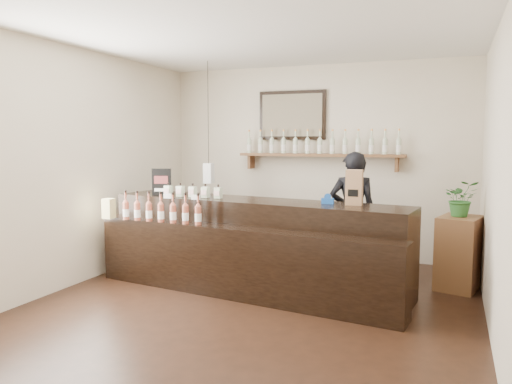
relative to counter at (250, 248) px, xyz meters
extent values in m
plane|color=black|center=(0.26, -0.57, -0.48)|extent=(5.00, 5.00, 0.00)
plane|color=beige|center=(0.26, 1.93, 0.92)|extent=(4.50, 0.00, 4.50)
plane|color=beige|center=(0.26, -3.07, 0.92)|extent=(4.50, 0.00, 4.50)
plane|color=beige|center=(-1.99, -0.57, 0.92)|extent=(0.00, 5.00, 5.00)
plane|color=beige|center=(2.51, -0.57, 0.92)|extent=(0.00, 5.00, 5.00)
plane|color=white|center=(0.26, -0.57, 2.32)|extent=(5.00, 5.00, 0.00)
cube|color=brown|center=(0.36, 1.80, 1.02)|extent=(2.40, 0.25, 0.04)
cube|color=brown|center=(-0.72, 1.83, 0.90)|extent=(0.04, 0.20, 0.20)
cube|color=brown|center=(1.44, 1.83, 0.90)|extent=(0.04, 0.20, 0.20)
cube|color=black|center=(-0.09, 1.90, 1.60)|extent=(1.02, 0.04, 0.72)
cube|color=#493D2F|center=(-0.09, 1.88, 1.60)|extent=(0.92, 0.01, 0.62)
cube|color=white|center=(-1.04, 1.03, 0.77)|extent=(0.12, 0.12, 0.28)
cylinder|color=black|center=(-1.04, 1.03, 1.62)|extent=(0.01, 0.01, 1.41)
cylinder|color=beige|center=(-0.74, 1.80, 1.14)|extent=(0.07, 0.07, 0.20)
cone|color=beige|center=(-0.74, 1.80, 1.27)|extent=(0.07, 0.07, 0.05)
cylinder|color=beige|center=(-0.74, 1.80, 1.33)|extent=(0.02, 0.02, 0.07)
cylinder|color=#D88C3F|center=(-0.74, 1.80, 1.38)|extent=(0.03, 0.03, 0.02)
cylinder|color=white|center=(-0.74, 1.80, 1.12)|extent=(0.07, 0.07, 0.09)
cylinder|color=beige|center=(-0.56, 1.80, 1.14)|extent=(0.07, 0.07, 0.20)
cone|color=beige|center=(-0.56, 1.80, 1.27)|extent=(0.07, 0.07, 0.05)
cylinder|color=beige|center=(-0.56, 1.80, 1.33)|extent=(0.02, 0.02, 0.07)
cylinder|color=#D88C3F|center=(-0.56, 1.80, 1.38)|extent=(0.03, 0.03, 0.02)
cylinder|color=white|center=(-0.56, 1.80, 1.12)|extent=(0.07, 0.07, 0.09)
cylinder|color=beige|center=(-0.38, 1.80, 1.14)|extent=(0.07, 0.07, 0.20)
cone|color=beige|center=(-0.38, 1.80, 1.27)|extent=(0.07, 0.07, 0.05)
cylinder|color=beige|center=(-0.38, 1.80, 1.33)|extent=(0.02, 0.02, 0.07)
cylinder|color=#D88C3F|center=(-0.38, 1.80, 1.38)|extent=(0.03, 0.03, 0.02)
cylinder|color=white|center=(-0.38, 1.80, 1.12)|extent=(0.07, 0.07, 0.09)
cylinder|color=beige|center=(-0.19, 1.80, 1.14)|extent=(0.07, 0.07, 0.20)
cone|color=beige|center=(-0.19, 1.80, 1.27)|extent=(0.07, 0.07, 0.05)
cylinder|color=beige|center=(-0.19, 1.80, 1.33)|extent=(0.02, 0.02, 0.07)
cylinder|color=#D88C3F|center=(-0.19, 1.80, 1.38)|extent=(0.03, 0.03, 0.02)
cylinder|color=white|center=(-0.19, 1.80, 1.12)|extent=(0.07, 0.07, 0.09)
cylinder|color=beige|center=(-0.01, 1.80, 1.14)|extent=(0.07, 0.07, 0.20)
cone|color=beige|center=(-0.01, 1.80, 1.27)|extent=(0.07, 0.07, 0.05)
cylinder|color=beige|center=(-0.01, 1.80, 1.33)|extent=(0.02, 0.02, 0.07)
cylinder|color=#D88C3F|center=(-0.01, 1.80, 1.38)|extent=(0.03, 0.03, 0.02)
cylinder|color=white|center=(-0.01, 1.80, 1.12)|extent=(0.07, 0.07, 0.09)
cylinder|color=beige|center=(0.17, 1.80, 1.14)|extent=(0.07, 0.07, 0.20)
cone|color=beige|center=(0.17, 1.80, 1.27)|extent=(0.07, 0.07, 0.05)
cylinder|color=beige|center=(0.17, 1.80, 1.33)|extent=(0.02, 0.02, 0.07)
cylinder|color=#D88C3F|center=(0.17, 1.80, 1.38)|extent=(0.03, 0.03, 0.02)
cylinder|color=white|center=(0.17, 1.80, 1.12)|extent=(0.07, 0.07, 0.09)
cylinder|color=beige|center=(0.36, 1.80, 1.14)|extent=(0.07, 0.07, 0.20)
cone|color=beige|center=(0.36, 1.80, 1.27)|extent=(0.07, 0.07, 0.05)
cylinder|color=beige|center=(0.36, 1.80, 1.33)|extent=(0.02, 0.02, 0.07)
cylinder|color=#D88C3F|center=(0.36, 1.80, 1.38)|extent=(0.03, 0.03, 0.02)
cylinder|color=white|center=(0.36, 1.80, 1.12)|extent=(0.07, 0.07, 0.09)
cylinder|color=beige|center=(0.54, 1.80, 1.14)|extent=(0.07, 0.07, 0.20)
cone|color=beige|center=(0.54, 1.80, 1.27)|extent=(0.07, 0.07, 0.05)
cylinder|color=beige|center=(0.54, 1.80, 1.33)|extent=(0.02, 0.02, 0.07)
cylinder|color=#D88C3F|center=(0.54, 1.80, 1.38)|extent=(0.03, 0.03, 0.02)
cylinder|color=white|center=(0.54, 1.80, 1.12)|extent=(0.07, 0.07, 0.09)
cylinder|color=beige|center=(0.72, 1.80, 1.14)|extent=(0.07, 0.07, 0.20)
cone|color=beige|center=(0.72, 1.80, 1.27)|extent=(0.07, 0.07, 0.05)
cylinder|color=beige|center=(0.72, 1.80, 1.33)|extent=(0.02, 0.02, 0.07)
cylinder|color=#D88C3F|center=(0.72, 1.80, 1.38)|extent=(0.03, 0.03, 0.02)
cylinder|color=white|center=(0.72, 1.80, 1.12)|extent=(0.07, 0.07, 0.09)
cylinder|color=beige|center=(0.91, 1.80, 1.14)|extent=(0.07, 0.07, 0.20)
cone|color=beige|center=(0.91, 1.80, 1.27)|extent=(0.07, 0.07, 0.05)
cylinder|color=beige|center=(0.91, 1.80, 1.33)|extent=(0.02, 0.02, 0.07)
cylinder|color=#D88C3F|center=(0.91, 1.80, 1.38)|extent=(0.03, 0.03, 0.02)
cylinder|color=white|center=(0.91, 1.80, 1.12)|extent=(0.07, 0.07, 0.09)
cylinder|color=beige|center=(1.09, 1.80, 1.14)|extent=(0.07, 0.07, 0.20)
cone|color=beige|center=(1.09, 1.80, 1.27)|extent=(0.07, 0.07, 0.05)
cylinder|color=beige|center=(1.09, 1.80, 1.33)|extent=(0.02, 0.02, 0.07)
cylinder|color=#D88C3F|center=(1.09, 1.80, 1.38)|extent=(0.03, 0.03, 0.02)
cylinder|color=white|center=(1.09, 1.80, 1.12)|extent=(0.07, 0.07, 0.09)
cylinder|color=beige|center=(1.27, 1.80, 1.14)|extent=(0.07, 0.07, 0.20)
cone|color=beige|center=(1.27, 1.80, 1.27)|extent=(0.07, 0.07, 0.05)
cylinder|color=beige|center=(1.27, 1.80, 1.33)|extent=(0.02, 0.02, 0.07)
cylinder|color=#D88C3F|center=(1.27, 1.80, 1.38)|extent=(0.03, 0.03, 0.02)
cylinder|color=white|center=(1.27, 1.80, 1.12)|extent=(0.07, 0.07, 0.09)
cylinder|color=beige|center=(1.46, 1.80, 1.14)|extent=(0.07, 0.07, 0.20)
cone|color=beige|center=(1.46, 1.80, 1.27)|extent=(0.07, 0.07, 0.05)
cylinder|color=beige|center=(1.46, 1.80, 1.33)|extent=(0.02, 0.02, 0.07)
cylinder|color=#D88C3F|center=(1.46, 1.80, 1.38)|extent=(0.03, 0.03, 0.02)
cylinder|color=white|center=(1.46, 1.80, 1.12)|extent=(0.07, 0.07, 0.09)
cube|color=black|center=(0.01, 0.13, 0.03)|extent=(3.71, 1.10, 1.02)
cube|color=black|center=(0.01, -0.35, -0.09)|extent=(3.67, 0.78, 0.77)
cube|color=white|center=(-1.02, -0.10, 0.57)|extent=(0.10, 0.04, 0.05)
cube|color=white|center=(-0.64, -0.10, 0.57)|extent=(0.10, 0.04, 0.05)
cube|color=#D4CC82|center=(-1.69, -0.35, 0.35)|extent=(0.12, 0.12, 0.12)
cube|color=#D4CC82|center=(-1.69, -0.35, 0.47)|extent=(0.12, 0.12, 0.12)
cube|color=beige|center=(-1.12, 0.08, 0.61)|extent=(0.08, 0.08, 0.13)
cube|color=beige|center=(-1.12, 0.03, 0.61)|extent=(0.07, 0.00, 0.06)
cylinder|color=black|center=(-1.12, 0.08, 0.70)|extent=(0.02, 0.02, 0.03)
cube|color=beige|center=(-0.95, 0.08, 0.61)|extent=(0.08, 0.08, 0.13)
cube|color=beige|center=(-0.95, 0.03, 0.61)|extent=(0.07, 0.00, 0.06)
cylinder|color=black|center=(-0.95, 0.08, 0.70)|extent=(0.02, 0.02, 0.03)
cube|color=beige|center=(-0.78, 0.08, 0.61)|extent=(0.08, 0.08, 0.13)
cube|color=beige|center=(-0.78, 0.03, 0.61)|extent=(0.07, 0.00, 0.06)
cylinder|color=black|center=(-0.78, 0.08, 0.70)|extent=(0.02, 0.02, 0.03)
cube|color=beige|center=(-0.61, 0.08, 0.61)|extent=(0.08, 0.08, 0.13)
cube|color=beige|center=(-0.61, 0.03, 0.61)|extent=(0.07, 0.00, 0.06)
cylinder|color=black|center=(-0.61, 0.08, 0.70)|extent=(0.02, 0.02, 0.03)
cube|color=beige|center=(-0.43, 0.08, 0.61)|extent=(0.08, 0.08, 0.13)
cube|color=beige|center=(-0.43, 0.03, 0.61)|extent=(0.07, 0.00, 0.06)
cylinder|color=black|center=(-0.43, 0.08, 0.70)|extent=(0.02, 0.02, 0.03)
cylinder|color=#AA5139|center=(-1.45, -0.35, 0.40)|extent=(0.07, 0.07, 0.20)
cone|color=#AA5139|center=(-1.45, -0.35, 0.52)|extent=(0.07, 0.07, 0.05)
cylinder|color=#AA5139|center=(-1.45, -0.35, 0.58)|extent=(0.02, 0.02, 0.07)
cylinder|color=black|center=(-1.45, -0.35, 0.63)|extent=(0.03, 0.03, 0.02)
cylinder|color=white|center=(-1.45, -0.35, 0.38)|extent=(0.07, 0.07, 0.09)
cylinder|color=#AA5139|center=(-1.28, -0.35, 0.40)|extent=(0.07, 0.07, 0.20)
cone|color=#AA5139|center=(-1.28, -0.35, 0.52)|extent=(0.07, 0.07, 0.05)
cylinder|color=#AA5139|center=(-1.28, -0.35, 0.58)|extent=(0.02, 0.02, 0.07)
cylinder|color=black|center=(-1.28, -0.35, 0.63)|extent=(0.03, 0.03, 0.02)
cylinder|color=white|center=(-1.28, -0.35, 0.38)|extent=(0.07, 0.07, 0.09)
cylinder|color=#AA5139|center=(-1.12, -0.35, 0.40)|extent=(0.07, 0.07, 0.20)
cone|color=#AA5139|center=(-1.12, -0.35, 0.52)|extent=(0.07, 0.07, 0.05)
cylinder|color=#AA5139|center=(-1.12, -0.35, 0.58)|extent=(0.02, 0.02, 0.07)
cylinder|color=black|center=(-1.12, -0.35, 0.63)|extent=(0.03, 0.03, 0.02)
cylinder|color=white|center=(-1.12, -0.35, 0.38)|extent=(0.07, 0.07, 0.09)
cylinder|color=#AA5139|center=(-0.96, -0.35, 0.40)|extent=(0.07, 0.07, 0.20)
cone|color=#AA5139|center=(-0.96, -0.35, 0.52)|extent=(0.07, 0.07, 0.05)
cylinder|color=#AA5139|center=(-0.96, -0.35, 0.58)|extent=(0.02, 0.02, 0.07)
cylinder|color=black|center=(-0.96, -0.35, 0.63)|extent=(0.03, 0.03, 0.02)
cylinder|color=white|center=(-0.96, -0.35, 0.38)|extent=(0.07, 0.07, 0.09)
cylinder|color=#AA5139|center=(-0.80, -0.35, 0.40)|extent=(0.07, 0.07, 0.20)
cone|color=#AA5139|center=(-0.80, -0.35, 0.52)|extent=(0.07, 0.07, 0.05)
cylinder|color=#AA5139|center=(-0.80, -0.35, 0.58)|extent=(0.02, 0.02, 0.07)
cylinder|color=black|center=(-0.80, -0.35, 0.63)|extent=(0.03, 0.03, 0.02)
cylinder|color=white|center=(-0.80, -0.35, 0.38)|extent=(0.07, 0.07, 0.09)
cylinder|color=#AA5139|center=(-0.64, -0.35, 0.40)|extent=(0.07, 0.07, 0.20)
cone|color=#AA5139|center=(-0.64, -0.35, 0.52)|extent=(0.07, 0.07, 0.05)
cylinder|color=#AA5139|center=(-0.64, -0.35, 0.58)|extent=(0.02, 0.02, 0.07)
cylinder|color=black|center=(-0.64, -0.35, 0.63)|extent=(0.03, 0.03, 0.02)
cylinder|color=white|center=(-0.64, -0.35, 0.38)|extent=(0.07, 0.07, 0.09)
cylinder|color=#AA5139|center=(-0.48, -0.35, 0.40)|extent=(0.07, 0.07, 0.20)
cone|color=#AA5139|center=(-0.48, -0.35, 0.52)|extent=(0.07, 0.07, 0.05)
cylinder|color=#AA5139|center=(-0.48, -0.35, 0.58)|extent=(0.02, 0.02, 0.07)
cylinder|color=black|center=(-0.48, -0.35, 0.63)|extent=(0.03, 0.03, 0.02)
cylinder|color=white|center=(-0.48, -0.35, 0.38)|extent=(0.07, 0.07, 0.09)
cube|color=black|center=(-1.24, 0.12, 0.71)|extent=(0.24, 0.09, 0.34)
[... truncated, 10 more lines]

